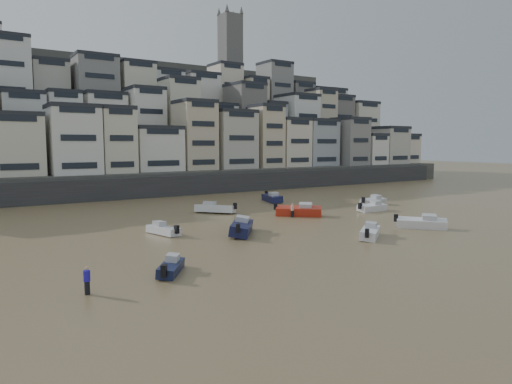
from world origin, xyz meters
TOP-DOWN VIEW (x-y plane):
  - harbor_wall at (10.00, 65.00)m, footprint 140.00×3.00m
  - hillside at (14.73, 104.84)m, footprint 141.04×66.00m
  - boat_a at (13.00, 20.44)m, footprint 5.11×4.38m
  - boat_b at (21.27, 20.80)m, footprint 4.98×5.46m
  - boat_c at (3.48, 28.72)m, footprint 5.43×6.19m
  - boat_d at (26.52, 32.60)m, footprint 5.03×1.74m
  - boat_e at (15.60, 34.76)m, footprint 5.99×5.67m
  - boat_f at (-3.19, 32.87)m, footprint 2.59×4.77m
  - boat_g at (31.42, 36.91)m, footprint 5.36×2.37m
  - boat_h at (7.97, 42.75)m, footprint 5.24×5.63m
  - boat_i at (21.09, 48.41)m, footprint 3.46×6.24m
  - boat_j at (-7.97, 19.42)m, footprint 3.49×4.13m
  - person_blue at (-13.95, 17.92)m, footprint 0.44×0.44m
  - person_pink at (14.36, 34.48)m, footprint 0.44×0.44m

SIDE VIEW (x-z plane):
  - boat_j at x=-7.97m, z-range 0.00..1.12m
  - boat_f at x=-3.19m, z-range 0.00..1.24m
  - boat_d at x=26.52m, z-range 0.00..1.36m
  - boat_a at x=13.00m, z-range 0.00..1.39m
  - boat_g at x=31.42m, z-range 0.00..1.41m
  - boat_b at x=21.27m, z-range 0.00..1.52m
  - boat_h at x=7.97m, z-range 0.00..1.58m
  - boat_i at x=21.09m, z-range 0.00..1.62m
  - boat_e at x=15.60m, z-range 0.00..1.70m
  - boat_c at x=3.48m, z-range 0.00..1.70m
  - person_blue at x=-13.95m, z-range 0.00..1.74m
  - person_pink at x=14.36m, z-range 0.00..1.74m
  - harbor_wall at x=10.00m, z-range 0.00..3.50m
  - hillside at x=14.73m, z-range -11.99..38.01m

